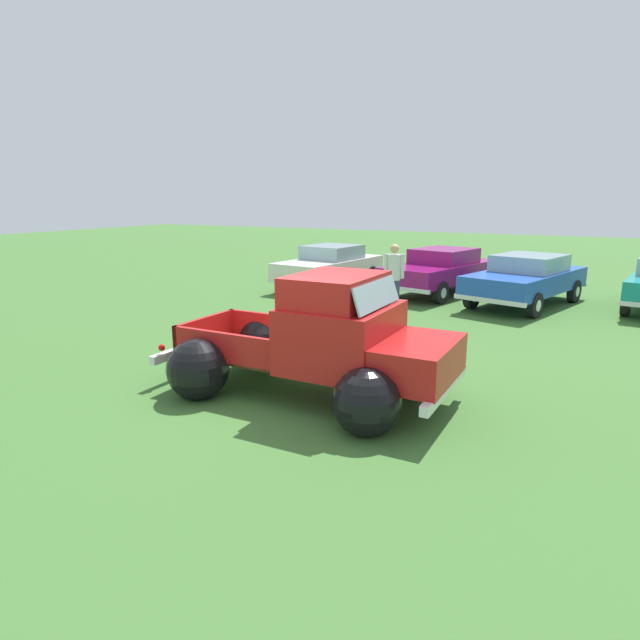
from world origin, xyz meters
TOP-DOWN VIEW (x-y plane):
  - ground_plane at (0.00, 0.00)m, footprint 80.00×80.00m
  - vintage_pickup_truck at (0.39, -0.00)m, footprint 4.64×2.81m
  - show_car_0 at (-4.11, 9.20)m, footprint 2.40×4.48m
  - show_car_1 at (-0.46, 9.78)m, footprint 2.97×4.86m
  - show_car_2 at (2.17, 9.05)m, footprint 3.09×4.85m
  - spectator_0 at (-0.80, 6.32)m, footprint 0.54×0.40m

SIDE VIEW (x-z plane):
  - ground_plane at x=0.00m, z-range 0.00..0.00m
  - vintage_pickup_truck at x=0.39m, z-range -0.22..1.74m
  - show_car_0 at x=-4.11m, z-range 0.07..1.50m
  - show_car_1 at x=-0.46m, z-range 0.07..1.50m
  - show_car_2 at x=2.17m, z-range 0.07..1.50m
  - spectator_0 at x=-0.80m, z-range 0.14..1.97m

